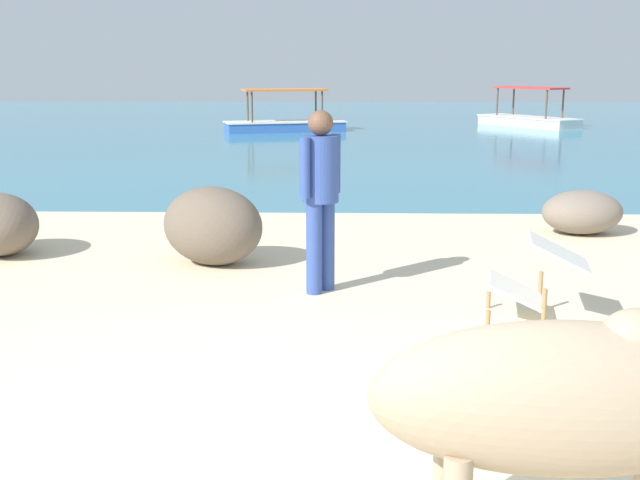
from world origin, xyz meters
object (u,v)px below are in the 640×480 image
(deck_chair_far, at_px, (537,274))
(boat_blue, at_px, (285,122))
(cow, at_px, (577,400))
(person_standing, at_px, (321,187))
(boat_white, at_px, (528,118))

(deck_chair_far, xyz_separation_m, boat_blue, (-3.30, 18.32, -0.13))
(deck_chair_far, relative_size, boat_blue, 0.22)
(cow, height_order, deck_chair_far, cow)
(cow, bearing_deg, boat_blue, 97.15)
(person_standing, bearing_deg, deck_chair_far, 13.34)
(person_standing, relative_size, boat_blue, 0.42)
(deck_chair_far, relative_size, boat_white, 0.23)
(boat_white, bearing_deg, boat_blue, -107.90)
(boat_blue, bearing_deg, deck_chair_far, 83.92)
(cow, distance_m, deck_chair_far, 3.26)
(cow, distance_m, boat_blue, 21.67)
(person_standing, height_order, boat_white, person_standing)
(deck_chair_far, bearing_deg, boat_white, -92.30)
(cow, relative_size, deck_chair_far, 2.27)
(cow, relative_size, boat_blue, 0.50)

